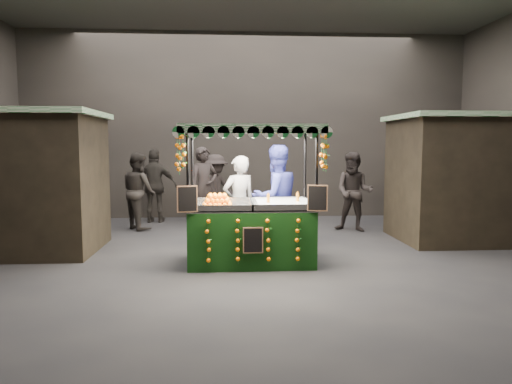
{
  "coord_description": "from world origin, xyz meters",
  "views": [
    {
      "loc": [
        -0.62,
        -7.98,
        1.98
      ],
      "look_at": [
        -0.07,
        0.22,
        1.16
      ],
      "focal_mm": 33.26,
      "sensor_mm": 36.0,
      "label": 1
    }
  ],
  "objects": [
    {
      "name": "shopper_6",
      "position": [
        -0.21,
        3.42,
        0.84
      ],
      "size": [
        0.44,
        0.64,
        1.69
      ],
      "rotation": [
        0.0,
        0.0,
        -1.51
      ],
      "color": "#2C2624",
      "rests_on": "ground"
    },
    {
      "name": "neighbour_stall_left",
      "position": [
        -4.4,
        1.0,
        1.31
      ],
      "size": [
        3.0,
        2.2,
        2.6
      ],
      "color": "black",
      "rests_on": "ground"
    },
    {
      "name": "shopper_7",
      "position": [
        -2.63,
        3.25,
        0.9
      ],
      "size": [
        1.07,
        1.11,
        1.81
      ],
      "rotation": [
        0.0,
        0.0,
        2.19
      ],
      "color": "black",
      "rests_on": "ground"
    },
    {
      "name": "shopper_4",
      "position": [
        -4.5,
        3.66,
        0.94
      ],
      "size": [
        0.94,
        0.63,
        1.87
      ],
      "rotation": [
        0.0,
        0.0,
        3.18
      ],
      "color": "#2C2724",
      "rests_on": "ground"
    },
    {
      "name": "shopper_3",
      "position": [
        -0.85,
        4.22,
        0.87
      ],
      "size": [
        1.29,
        1.15,
        1.74
      ],
      "rotation": [
        0.0,
        0.0,
        0.57
      ],
      "color": "black",
      "rests_on": "ground"
    },
    {
      "name": "shopper_2",
      "position": [
        -2.39,
        4.23,
        0.94
      ],
      "size": [
        1.14,
        0.56,
        1.89
      ],
      "rotation": [
        0.0,
        0.0,
        3.05
      ],
      "color": "black",
      "rests_on": "ground"
    },
    {
      "name": "ground",
      "position": [
        0.0,
        0.0,
        0.0
      ],
      "size": [
        12.0,
        12.0,
        0.0
      ],
      "primitive_type": "plane",
      "color": "black",
      "rests_on": "ground"
    },
    {
      "name": "vendor_blue",
      "position": [
        0.33,
        0.76,
        0.99
      ],
      "size": [
        1.18,
        1.07,
        1.98
      ],
      "rotation": [
        0.0,
        0.0,
        3.55
      ],
      "color": "navy",
      "rests_on": "ground"
    },
    {
      "name": "market_hall",
      "position": [
        0.0,
        0.0,
        3.38
      ],
      "size": [
        12.1,
        10.1,
        5.05
      ],
      "color": "black",
      "rests_on": "ground"
    },
    {
      "name": "vendor_grey",
      "position": [
        -0.35,
        0.82,
        0.89
      ],
      "size": [
        0.77,
        0.66,
        1.78
      ],
      "rotation": [
        0.0,
        0.0,
        3.57
      ],
      "color": "slate",
      "rests_on": "ground"
    },
    {
      "name": "shopper_1",
      "position": [
        2.35,
        2.65,
        0.91
      ],
      "size": [
        1.1,
        1.01,
        1.82
      ],
      "rotation": [
        0.0,
        0.0,
        -0.45
      ],
      "color": "black",
      "rests_on": "ground"
    },
    {
      "name": "shopper_5",
      "position": [
        3.99,
        2.03,
        0.79
      ],
      "size": [
        1.33,
        1.4,
        1.58
      ],
      "rotation": [
        0.0,
        0.0,
        2.31
      ],
      "color": "#2D2725",
      "rests_on": "ground"
    },
    {
      "name": "juice_stall",
      "position": [
        -0.18,
        -0.21,
        0.72
      ],
      "size": [
        2.38,
        1.4,
        2.3
      ],
      "color": "black",
      "rests_on": "ground"
    },
    {
      "name": "shopper_0",
      "position": [
        -1.11,
        3.41,
        0.97
      ],
      "size": [
        0.84,
        0.75,
        1.93
      ],
      "rotation": [
        0.0,
        0.0,
        0.53
      ],
      "color": "black",
      "rests_on": "ground"
    },
    {
      "name": "neighbour_stall_right",
      "position": [
        4.4,
        1.5,
        1.31
      ],
      "size": [
        3.0,
        2.2,
        2.6
      ],
      "color": "black",
      "rests_on": "ground"
    }
  ]
}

